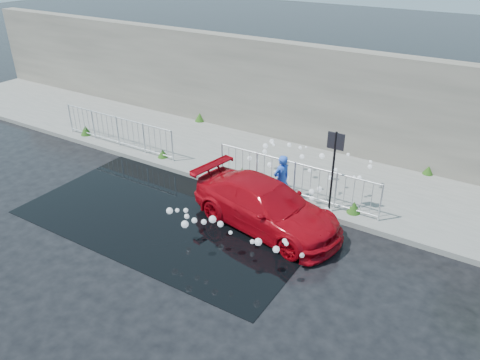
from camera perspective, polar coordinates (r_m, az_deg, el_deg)
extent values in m
plane|color=black|center=(12.97, -12.31, -5.23)|extent=(90.00, 90.00, 0.00)
cube|color=slate|center=(16.36, -0.36, 3.02)|extent=(30.00, 4.00, 0.15)
cube|color=slate|center=(14.88, -4.48, 0.29)|extent=(30.00, 0.25, 0.16)
cube|color=#615B51|center=(17.49, 3.56, 11.03)|extent=(30.00, 0.60, 3.50)
cube|color=black|center=(13.29, -7.81, -3.90)|extent=(8.00, 5.00, 0.01)
cylinder|color=black|center=(12.63, 11.18, 0.50)|extent=(0.06, 0.06, 2.50)
cube|color=black|center=(12.22, 11.61, 4.67)|extent=(0.45, 0.04, 0.45)
cylinder|color=silver|center=(19.15, -19.97, 7.12)|extent=(0.05, 0.05, 1.10)
cylinder|color=silver|center=(15.71, -8.25, 4.14)|extent=(0.05, 0.05, 1.10)
cylinder|color=silver|center=(17.16, -14.88, 7.41)|extent=(5.00, 0.04, 0.04)
cylinder|color=silver|center=(17.49, -14.51, 4.50)|extent=(5.00, 0.04, 0.04)
cylinder|color=silver|center=(14.60, -2.18, 2.51)|extent=(0.05, 0.05, 1.10)
cylinder|color=silver|center=(12.78, 16.77, -2.69)|extent=(0.05, 0.05, 1.10)
cylinder|color=silver|center=(13.26, 6.78, 2.07)|extent=(5.00, 0.04, 0.04)
cylinder|color=silver|center=(13.70, 6.56, -1.51)|extent=(5.00, 0.04, 0.04)
cone|color=#1D4312|center=(18.78, -18.31, 5.80)|extent=(0.40, 0.40, 0.38)
cone|color=#1D4312|center=(16.22, -9.41, 3.23)|extent=(0.36, 0.36, 0.28)
cone|color=#1D4312|center=(14.44, 0.26, 0.76)|extent=(0.44, 0.44, 0.44)
cone|color=#1D4312|center=(13.17, 13.72, -3.23)|extent=(0.38, 0.38, 0.34)
cone|color=#1D4312|center=(19.30, -4.91, 7.67)|extent=(0.42, 0.42, 0.34)
cone|color=#1D4312|center=(16.01, 21.98, 1.14)|extent=(0.34, 0.34, 0.28)
sphere|color=white|center=(13.20, 4.84, -2.21)|extent=(0.11, 0.11, 0.11)
sphere|color=white|center=(12.76, 10.51, -3.57)|extent=(0.15, 0.15, 0.15)
sphere|color=white|center=(14.00, 11.60, 1.24)|extent=(0.11, 0.11, 0.11)
sphere|color=white|center=(12.85, 10.92, -3.71)|extent=(0.09, 0.09, 0.09)
sphere|color=white|center=(13.38, 9.65, -1.08)|extent=(0.15, 0.15, 0.15)
sphere|color=white|center=(13.75, 8.49, 1.15)|extent=(0.12, 0.12, 0.12)
sphere|color=white|center=(14.86, 3.12, 4.18)|extent=(0.17, 0.17, 0.17)
sphere|color=white|center=(14.90, 8.05, 3.99)|extent=(0.07, 0.07, 0.07)
sphere|color=white|center=(13.08, 8.77, -2.24)|extent=(0.14, 0.14, 0.14)
sphere|color=white|center=(14.37, 15.63, 2.18)|extent=(0.09, 0.09, 0.09)
sphere|color=white|center=(13.20, 8.71, -1.41)|extent=(0.16, 0.16, 0.16)
sphere|color=white|center=(14.91, 3.05, 3.47)|extent=(0.16, 0.16, 0.16)
sphere|color=white|center=(15.21, 3.90, 4.73)|extent=(0.16, 0.16, 0.16)
sphere|color=white|center=(13.70, 14.36, 0.28)|extent=(0.13, 0.13, 0.13)
sphere|color=white|center=(14.05, 0.29, 0.22)|extent=(0.16, 0.16, 0.16)
sphere|color=white|center=(14.18, 1.36, 1.06)|extent=(0.09, 0.09, 0.09)
sphere|color=white|center=(13.16, 6.30, -2.02)|extent=(0.10, 0.10, 0.10)
sphere|color=white|center=(12.82, 7.77, -3.92)|extent=(0.15, 0.15, 0.15)
sphere|color=white|center=(14.00, 0.29, -0.25)|extent=(0.10, 0.10, 0.10)
sphere|color=white|center=(14.60, 1.17, 2.66)|extent=(0.15, 0.15, 0.15)
sphere|color=white|center=(15.05, 4.13, 4.28)|extent=(0.09, 0.09, 0.09)
sphere|color=white|center=(13.77, 5.67, 0.22)|extent=(0.17, 0.17, 0.17)
sphere|color=white|center=(13.61, 5.06, 0.38)|extent=(0.08, 0.08, 0.08)
sphere|color=white|center=(14.17, 15.55, 1.59)|extent=(0.13, 0.13, 0.13)
sphere|color=white|center=(14.01, 4.29, 1.05)|extent=(0.08, 0.08, 0.08)
sphere|color=white|center=(14.75, 6.03, 4.29)|extent=(0.14, 0.14, 0.14)
sphere|color=white|center=(14.36, 7.58, 2.83)|extent=(0.15, 0.15, 0.15)
sphere|color=white|center=(15.14, 3.95, 4.50)|extent=(0.08, 0.08, 0.08)
sphere|color=white|center=(13.62, 10.88, 0.11)|extent=(0.07, 0.07, 0.07)
sphere|color=white|center=(14.80, 7.36, 3.94)|extent=(0.12, 0.12, 0.12)
sphere|color=white|center=(14.21, 3.64, 1.87)|extent=(0.16, 0.16, 0.16)
sphere|color=white|center=(14.42, 2.11, 2.27)|extent=(0.10, 0.10, 0.10)
sphere|color=white|center=(13.85, 4.71, 0.99)|extent=(0.14, 0.14, 0.14)
sphere|color=white|center=(12.95, 7.76, -3.34)|extent=(0.09, 0.09, 0.09)
sphere|color=white|center=(13.70, 10.95, 0.35)|extent=(0.11, 0.11, 0.11)
sphere|color=white|center=(13.57, 13.74, 0.34)|extent=(0.10, 0.10, 0.10)
sphere|color=white|center=(14.42, 13.04, 3.06)|extent=(0.10, 0.10, 0.10)
sphere|color=white|center=(14.28, 9.95, 2.91)|extent=(0.17, 0.17, 0.17)
sphere|color=white|center=(11.05, 7.56, -9.08)|extent=(0.13, 0.13, 0.13)
sphere|color=white|center=(10.67, -1.16, -6.44)|extent=(0.09, 0.09, 0.09)
sphere|color=white|center=(10.95, -6.74, -5.38)|extent=(0.18, 0.18, 0.18)
sphere|color=white|center=(12.00, -2.40, -5.39)|extent=(0.16, 0.16, 0.16)
sphere|color=white|center=(12.08, -6.51, -4.42)|extent=(0.13, 0.13, 0.13)
sphere|color=white|center=(11.64, 1.51, -7.53)|extent=(0.12, 0.12, 0.12)
sphere|color=white|center=(12.04, -6.62, -3.70)|extent=(0.13, 0.13, 0.13)
sphere|color=white|center=(12.00, -6.55, -4.42)|extent=(0.07, 0.07, 0.07)
sphere|color=white|center=(10.60, 5.46, -7.40)|extent=(0.12, 0.12, 0.12)
sphere|color=white|center=(10.84, -3.36, -4.80)|extent=(0.18, 0.18, 0.18)
sphere|color=white|center=(11.24, -5.59, -4.93)|extent=(0.14, 0.14, 0.14)
sphere|color=white|center=(11.56, -8.59, -3.73)|extent=(0.17, 0.17, 0.17)
sphere|color=white|center=(10.53, 5.66, -7.72)|extent=(0.11, 0.11, 0.11)
sphere|color=white|center=(10.41, 2.24, -7.54)|extent=(0.17, 0.17, 0.17)
sphere|color=white|center=(10.11, 4.43, -8.44)|extent=(0.15, 0.15, 0.15)
sphere|color=white|center=(11.10, -4.43, -5.12)|extent=(0.13, 0.13, 0.13)
sphere|color=white|center=(11.45, -7.66, -3.68)|extent=(0.11, 0.11, 0.11)
imported|color=#A40610|center=(12.28, 3.21, -3.17)|extent=(4.53, 2.47, 1.25)
imported|color=blue|center=(13.28, 5.05, -0.01)|extent=(0.56, 0.66, 1.52)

